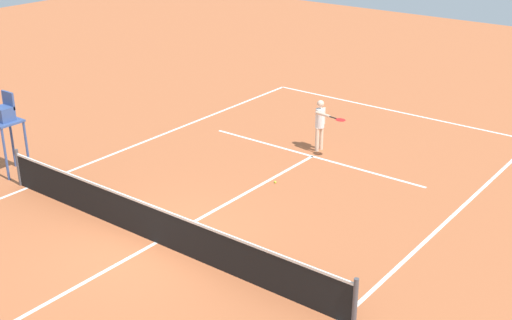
{
  "coord_description": "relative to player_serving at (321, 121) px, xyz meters",
  "views": [
    {
      "loc": [
        -10.37,
        9.7,
        7.98
      ],
      "look_at": [
        0.03,
        -3.9,
        0.8
      ],
      "focal_mm": 47.8,
      "sensor_mm": 36.0,
      "label": 1
    }
  ],
  "objects": [
    {
      "name": "tennis_ball",
      "position": [
        -0.32,
        2.83,
        -0.94
      ],
      "size": [
        0.07,
        0.07,
        0.07
      ],
      "primitive_type": "sphere",
      "color": "#CCE033",
      "rests_on": "ground"
    },
    {
      "name": "tennis_net",
      "position": [
        -0.06,
        7.24,
        -0.48
      ],
      "size": [
        10.7,
        0.1,
        1.07
      ],
      "color": "#4C4C51",
      "rests_on": "ground"
    },
    {
      "name": "court_lines",
      "position": [
        -0.06,
        7.24,
        -0.97
      ],
      "size": [
        10.1,
        24.47,
        0.01
      ],
      "color": "white",
      "rests_on": "ground"
    },
    {
      "name": "player_serving",
      "position": [
        0.0,
        0.0,
        0.0
      ],
      "size": [
        1.23,
        0.71,
        1.64
      ],
      "rotation": [
        0.0,
        0.0,
        1.42
      ],
      "color": "beige",
      "rests_on": "ground"
    },
    {
      "name": "umpire_chair",
      "position": [
        6.16,
        6.86,
        0.63
      ],
      "size": [
        0.8,
        0.8,
        2.41
      ],
      "color": "#38518C",
      "rests_on": "ground"
    },
    {
      "name": "ground_plane",
      "position": [
        -0.06,
        7.24,
        -0.97
      ],
      "size": [
        60.0,
        60.0,
        0.0
      ],
      "primitive_type": "plane",
      "color": "#B76038"
    }
  ]
}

